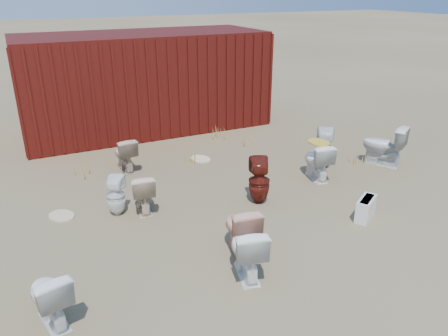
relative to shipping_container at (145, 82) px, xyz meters
name	(u,v)px	position (x,y,z in m)	size (l,w,h in m)	color
ground	(240,211)	(0.00, -5.20, -1.20)	(100.00, 100.00, 0.00)	brown
shipping_container	(145,82)	(0.00, 0.00, 0.00)	(6.00, 2.40, 2.40)	#4D100C
toilet_front_a	(49,297)	(-3.07, -6.57, -0.86)	(0.38, 0.67, 0.69)	white
toilet_front_pink	(241,229)	(-0.55, -6.25, -0.83)	(0.41, 0.72, 0.74)	tan
toilet_front_c	(247,250)	(-0.73, -6.76, -0.83)	(0.41, 0.72, 0.74)	white
toilet_front_maroon	(259,181)	(0.44, -5.05, -0.80)	(0.36, 0.37, 0.80)	#5B170F
toilet_front_e	(383,145)	(3.60, -4.69, -0.77)	(0.48, 0.83, 0.85)	silver
toilet_back_a	(116,196)	(-1.84, -4.41, -0.87)	(0.30, 0.31, 0.67)	white
toilet_back_beige_left	(143,192)	(-1.42, -4.48, -0.86)	(0.38, 0.66, 0.68)	beige
toilet_back_beige_right	(125,154)	(-1.25, -2.65, -0.85)	(0.39, 0.68, 0.70)	tan
toilet_back_yellowlid	(317,161)	(1.95, -4.66, -0.84)	(0.41, 0.71, 0.73)	white
toilet_back_e	(324,148)	(2.42, -4.27, -0.79)	(0.37, 0.38, 0.82)	white
yellow_lid	(319,142)	(1.95, -4.66, -0.46)	(0.37, 0.46, 0.03)	gold
loose_tank	(366,208)	(1.69, -6.29, -1.02)	(0.50, 0.20, 0.35)	silver
loose_lid_near	(200,159)	(0.33, -2.76, -1.19)	(0.38, 0.49, 0.02)	beige
loose_lid_far	(62,216)	(-2.68, -4.09, -1.19)	(0.36, 0.47, 0.02)	beige
weed_clump_a	(83,171)	(-2.09, -2.65, -1.06)	(0.36, 0.36, 0.28)	olive
weed_clump_b	(192,156)	(0.10, -2.85, -1.04)	(0.32, 0.32, 0.31)	olive
weed_clump_c	(248,138)	(1.71, -2.35, -1.06)	(0.36, 0.36, 0.28)	olive
weed_clump_d	(127,147)	(-0.97, -1.70, -1.05)	(0.30, 0.30, 0.29)	olive
weed_clump_e	(217,133)	(1.23, -1.70, -1.05)	(0.34, 0.34, 0.29)	olive
weed_clump_f	(358,158)	(3.23, -4.40, -1.10)	(0.28, 0.28, 0.20)	olive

